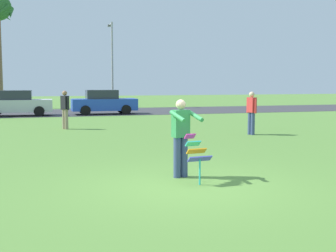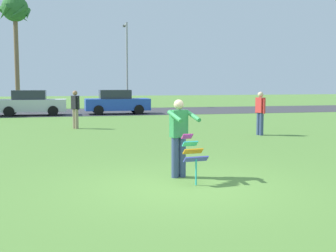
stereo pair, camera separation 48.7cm
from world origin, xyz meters
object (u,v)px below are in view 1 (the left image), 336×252
object	(u,v)px
person_kite_flyer	(181,135)
parked_car_silver	(17,104)
person_walker_near	(251,112)
kite_held	(196,152)
person_walker_far	(65,108)
streetlight_pole	(112,59)
parked_car_blue	(104,102)

from	to	relation	value
person_kite_flyer	parked_car_silver	xyz separation A→B (m)	(-4.32, 19.82, -0.18)
person_kite_flyer	parked_car_silver	distance (m)	20.29
parked_car_silver	person_walker_near	bearing A→B (deg)	-53.82
kite_held	person_kite_flyer	bearing A→B (deg)	101.25
parked_car_silver	person_walker_far	bearing A→B (deg)	-74.44
streetlight_pole	person_kite_flyer	bearing A→B (deg)	-95.99
parked_car_silver	person_walker_near	xyz separation A→B (m)	(9.51, -12.99, 0.16)
parked_car_blue	person_walker_far	distance (m)	9.24
kite_held	person_walker_far	distance (m)	11.88
kite_held	streetlight_pole	world-z (taller)	streetlight_pole
parked_car_silver	parked_car_blue	bearing A→B (deg)	-0.01
streetlight_pole	person_walker_near	distance (m)	20.99
person_walker_far	parked_car_blue	bearing A→B (deg)	71.32
parked_car_silver	kite_held	bearing A→B (deg)	-77.73
parked_car_blue	person_walker_near	size ratio (longest dim) A/B	2.43
person_kite_flyer	parked_car_blue	size ratio (longest dim) A/B	0.41
parked_car_blue	streetlight_pole	world-z (taller)	streetlight_pole
parked_car_blue	person_walker_near	distance (m)	13.63
person_walker_far	streetlight_pole	bearing A→B (deg)	73.79
person_kite_flyer	parked_car_blue	xyz separation A→B (m)	(1.07, 19.82, -0.18)
streetlight_pole	person_walker_near	xyz separation A→B (m)	(2.30, -20.64, -3.06)
person_kite_flyer	kite_held	bearing A→B (deg)	-78.75
streetlight_pole	person_walker_far	bearing A→B (deg)	-106.21
person_kite_flyer	person_walker_far	xyz separation A→B (m)	(-1.89, 11.07, -0.02)
parked_car_blue	person_kite_flyer	bearing A→B (deg)	-93.10
streetlight_pole	person_walker_near	size ratio (longest dim) A/B	4.05
person_kite_flyer	parked_car_silver	size ratio (longest dim) A/B	0.41
person_kite_flyer	parked_car_silver	bearing A→B (deg)	102.31
person_kite_flyer	streetlight_pole	world-z (taller)	streetlight_pole
parked_car_blue	streetlight_pole	size ratio (longest dim) A/B	0.60
person_kite_flyer	person_walker_near	bearing A→B (deg)	52.81
kite_held	person_walker_near	distance (m)	9.02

